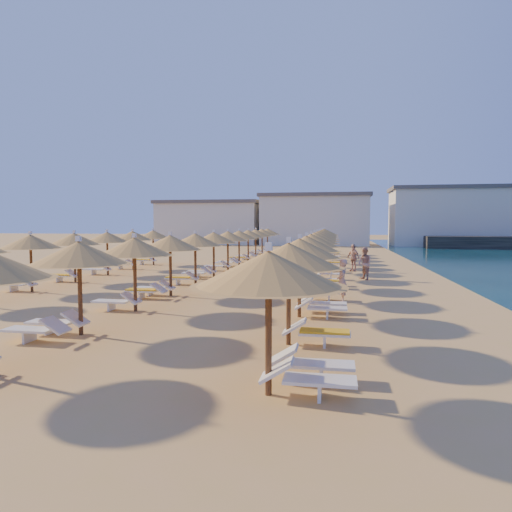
% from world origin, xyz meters
% --- Properties ---
extents(ground, '(220.00, 220.00, 0.00)m').
position_xyz_m(ground, '(0.00, 0.00, 0.00)').
color(ground, tan).
rests_on(ground, ground).
extents(hotel_blocks, '(49.72, 9.35, 8.10)m').
position_xyz_m(hotel_blocks, '(2.93, 46.88, 3.70)').
color(hotel_blocks, silver).
rests_on(hotel_blocks, ground).
extents(parasol_row_east, '(2.78, 40.47, 2.69)m').
position_xyz_m(parasol_row_east, '(2.81, 6.64, 2.19)').
color(parasol_row_east, brown).
rests_on(parasol_row_east, ground).
extents(parasol_row_west, '(2.78, 40.47, 2.69)m').
position_xyz_m(parasol_row_west, '(-2.85, 6.64, 2.19)').
color(parasol_row_west, brown).
rests_on(parasol_row_west, ground).
extents(parasol_row_inland, '(2.78, 19.91, 2.69)m').
position_xyz_m(parasol_row_inland, '(-9.34, 3.22, 2.19)').
color(parasol_row_inland, brown).
rests_on(parasol_row_inland, ground).
extents(loungers, '(15.21, 38.26, 0.66)m').
position_xyz_m(loungers, '(-1.51, 5.97, 0.34)').
color(loungers, white).
rests_on(loungers, ground).
extents(beachgoer_b, '(1.01, 1.08, 1.77)m').
position_xyz_m(beachgoer_b, '(5.49, 5.19, 0.89)').
color(beachgoer_b, tan).
rests_on(beachgoer_b, ground).
extents(beachgoer_a, '(0.43, 0.63, 1.67)m').
position_xyz_m(beachgoer_a, '(4.21, -2.37, 0.84)').
color(beachgoer_a, tan).
rests_on(beachgoer_a, ground).
extents(beachgoer_c, '(0.99, 1.04, 1.73)m').
position_xyz_m(beachgoer_c, '(5.05, 9.68, 0.87)').
color(beachgoer_c, tan).
rests_on(beachgoer_c, ground).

